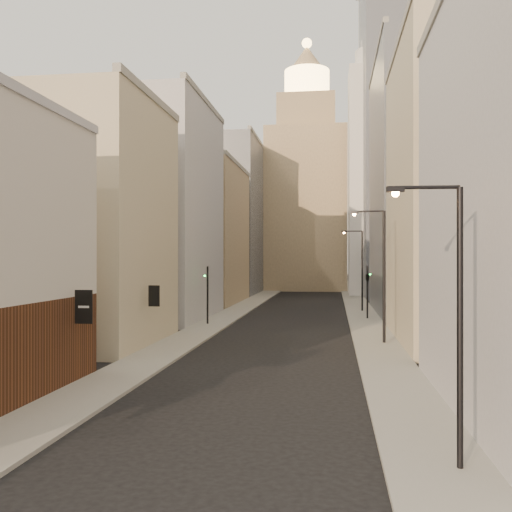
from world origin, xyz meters
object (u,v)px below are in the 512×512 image
Objects in this scene: white_tower at (375,173)px; streetlamp_near at (452,309)px; traffic_light_left at (208,285)px; traffic_light_right at (367,279)px; clock_tower at (307,191)px; streetlamp_mid at (381,268)px; streetlamp_far at (360,265)px.

streetlamp_near is at bearing -92.52° from white_tower.
traffic_light_right is (13.69, 6.10, 0.32)m from traffic_light_left.
streetlamp_near is at bearing 92.94° from traffic_light_left.
clock_tower reaches higher than streetlamp_mid.
streetlamp_near reaches higher than traffic_light_left.
clock_tower is 51.11m from traffic_light_right.
clock_tower is at bearing 96.85° from streetlamp_far.
white_tower is 73.54m from streetlamp_near.
traffic_light_left is (-13.38, -13.61, -1.48)m from streetlamp_far.
streetlamp_far reaches higher than traffic_light_right.
streetlamp_mid is 14.95m from traffic_light_right.
streetlamp_mid is 1.78× the size of traffic_light_right.
streetlamp_near is at bearing -84.80° from clock_tower.
streetlamp_near is 1.55× the size of traffic_light_left.
streetlamp_far is at bearing -97.44° from white_tower.
clock_tower is 1.08× the size of white_tower.
traffic_light_right is at bearing 86.47° from streetlamp_near.
white_tower is 8.30× the size of traffic_light_left.
streetlamp_far is 1.72× the size of traffic_light_right.
streetlamp_mid is 22.41m from streetlamp_far.
streetlamp_mid is 16.35m from traffic_light_left.
clock_tower is 5.23× the size of streetlamp_far.
streetlamp_near is 34.31m from traffic_light_left.
streetlamp_far is (-3.53, -27.06, -13.70)m from white_tower.
streetlamp_near reaches higher than traffic_light_right.
traffic_light_left is at bearing -96.17° from clock_tower.
white_tower is 8.30× the size of traffic_light_right.
white_tower is at bearing 83.88° from streetlamp_near.
streetlamp_mid is (-0.06, 22.63, 0.67)m from streetlamp_near.
white_tower is at bearing -99.61° from traffic_light_right.
traffic_light_right is at bearing -176.68° from traffic_light_left.
white_tower is 37.76m from traffic_light_right.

